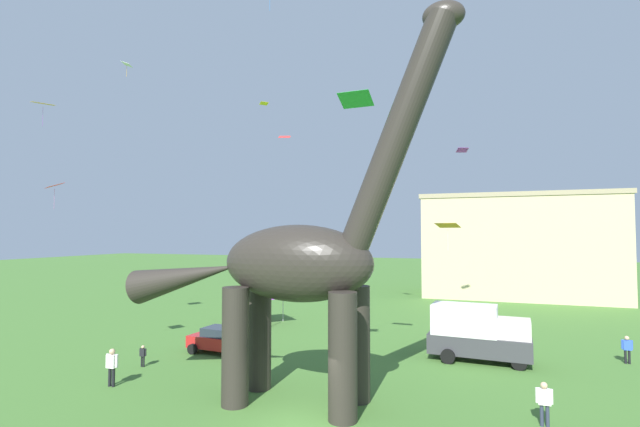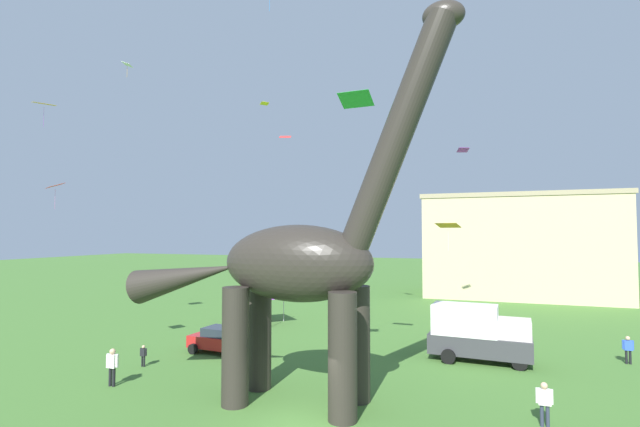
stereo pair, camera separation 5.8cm
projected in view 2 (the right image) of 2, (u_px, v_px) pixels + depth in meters
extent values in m
cylinder|color=#2D2823|center=(357.00, 343.00, 19.73)|extent=(1.16, 1.16, 5.02)
cylinder|color=#2D2823|center=(343.00, 356.00, 17.64)|extent=(1.16, 1.16, 5.02)
cylinder|color=#2D2823|center=(259.00, 335.00, 21.34)|extent=(1.16, 1.16, 5.02)
cylinder|color=#2D2823|center=(235.00, 346.00, 19.25)|extent=(1.16, 1.16, 5.02)
ellipsoid|color=#2D2823|center=(297.00, 263.00, 19.65)|extent=(6.87, 2.96, 3.38)
cylinder|color=#2D2823|center=(398.00, 133.00, 18.41)|extent=(4.94, 1.27, 9.79)
ellipsoid|color=#2D2823|center=(443.00, 15.00, 17.99)|extent=(1.69, 1.06, 1.16)
cone|color=#2D2823|center=(186.00, 277.00, 21.54)|extent=(6.04, 1.69, 2.86)
cube|color=red|center=(223.00, 342.00, 27.59)|extent=(4.33, 2.11, 0.72)
cube|color=#232B35|center=(223.00, 332.00, 27.62)|extent=(2.38, 1.74, 0.52)
cylinder|color=black|center=(252.00, 346.00, 27.90)|extent=(0.64, 0.27, 0.62)
cylinder|color=black|center=(238.00, 354.00, 26.22)|extent=(0.64, 0.27, 0.62)
cylinder|color=black|center=(209.00, 342.00, 28.94)|extent=(0.64, 0.27, 0.62)
cylinder|color=black|center=(193.00, 349.00, 27.26)|extent=(0.64, 0.27, 0.62)
cube|color=#38383D|center=(480.00, 345.00, 25.71)|extent=(5.74, 2.52, 1.10)
cube|color=silver|center=(514.00, 329.00, 25.14)|extent=(1.93, 2.06, 1.00)
cube|color=silver|center=(465.00, 319.00, 26.03)|extent=(3.73, 2.28, 1.70)
cylinder|color=black|center=(516.00, 353.00, 26.00)|extent=(0.82, 0.32, 0.80)
cylinder|color=black|center=(520.00, 363.00, 24.02)|extent=(0.82, 0.32, 0.80)
cylinder|color=black|center=(450.00, 348.00, 27.23)|extent=(0.82, 0.32, 0.80)
cylinder|color=black|center=(448.00, 357.00, 25.26)|extent=(0.82, 0.32, 0.80)
cylinder|color=black|center=(142.00, 361.00, 24.73)|extent=(0.10, 0.10, 0.58)
cylinder|color=black|center=(144.00, 361.00, 24.68)|extent=(0.10, 0.10, 0.58)
cube|color=black|center=(143.00, 352.00, 24.73)|extent=(0.31, 0.19, 0.41)
sphere|color=tan|center=(143.00, 347.00, 24.74)|extent=(0.18, 0.18, 0.18)
cylinder|color=black|center=(141.00, 352.00, 24.79)|extent=(0.08, 0.08, 0.39)
cylinder|color=black|center=(146.00, 352.00, 24.67)|extent=(0.08, 0.08, 0.39)
cylinder|color=#2D3347|center=(542.00, 415.00, 17.05)|extent=(0.14, 0.14, 0.82)
cylinder|color=#2D3347|center=(548.00, 416.00, 16.98)|extent=(0.14, 0.14, 0.82)
cube|color=silver|center=(544.00, 397.00, 17.05)|extent=(0.45, 0.27, 0.58)
sphere|color=tan|center=(544.00, 386.00, 17.07)|extent=(0.26, 0.26, 0.26)
cylinder|color=silver|center=(537.00, 395.00, 17.13)|extent=(0.11, 0.11, 0.55)
cylinder|color=silver|center=(552.00, 397.00, 16.96)|extent=(0.11, 0.11, 0.55)
cylinder|color=black|center=(110.00, 377.00, 21.56)|extent=(0.15, 0.15, 0.89)
cylinder|color=black|center=(114.00, 377.00, 21.49)|extent=(0.15, 0.15, 0.89)
cube|color=silver|center=(112.00, 361.00, 21.56)|extent=(0.48, 0.30, 0.63)
sphere|color=tan|center=(113.00, 351.00, 21.58)|extent=(0.28, 0.28, 0.28)
cylinder|color=silver|center=(108.00, 360.00, 21.66)|extent=(0.12, 0.12, 0.60)
cylinder|color=silver|center=(117.00, 361.00, 21.47)|extent=(0.12, 0.12, 0.60)
cylinder|color=black|center=(626.00, 357.00, 25.23)|extent=(0.13, 0.13, 0.77)
cylinder|color=black|center=(630.00, 357.00, 25.16)|extent=(0.13, 0.13, 0.77)
cube|color=blue|center=(628.00, 345.00, 25.23)|extent=(0.42, 0.26, 0.54)
sphere|color=tan|center=(628.00, 338.00, 25.24)|extent=(0.24, 0.24, 0.24)
cylinder|color=blue|center=(623.00, 344.00, 25.31)|extent=(0.10, 0.10, 0.52)
cylinder|color=blue|center=(633.00, 345.00, 25.15)|extent=(0.10, 0.10, 0.52)
cylinder|color=#B2B2B7|center=(284.00, 309.00, 37.54)|extent=(0.06, 0.06, 2.10)
cylinder|color=#B2B2B7|center=(270.00, 314.00, 34.99)|extent=(0.06, 0.06, 2.10)
cylinder|color=#B2B2B7|center=(255.00, 307.00, 38.44)|extent=(0.06, 0.06, 2.10)
cylinder|color=#B2B2B7|center=(239.00, 312.00, 35.90)|extent=(0.06, 0.06, 2.10)
pyramid|color=purple|center=(262.00, 292.00, 36.78)|extent=(3.15, 3.15, 0.90)
cube|color=white|center=(127.00, 64.00, 24.93)|extent=(0.64, 0.74, 0.16)
cylinder|color=orange|center=(127.00, 72.00, 24.91)|extent=(0.01, 0.01, 0.62)
cube|color=#287AE5|center=(384.00, 157.00, 40.09)|extent=(1.27, 1.16, 0.21)
cube|color=orange|center=(448.00, 225.00, 23.79)|extent=(1.36, 1.15, 0.24)
cylinder|color=white|center=(448.00, 240.00, 23.75)|extent=(0.01, 0.01, 1.17)
cube|color=green|center=(356.00, 99.00, 22.12)|extent=(1.66, 1.19, 0.51)
cube|color=orange|center=(44.00, 104.00, 30.67)|extent=(1.59, 1.71, 0.21)
cylinder|color=purple|center=(44.00, 117.00, 30.63)|extent=(0.01, 0.01, 1.38)
cylinder|color=#287AE5|center=(270.00, 0.00, 16.94)|extent=(0.01, 0.01, 0.83)
cube|color=red|center=(55.00, 186.00, 25.10)|extent=(1.41, 1.29, 0.31)
cylinder|color=pink|center=(55.00, 199.00, 25.07)|extent=(0.01, 0.01, 1.15)
cube|color=yellow|center=(265.00, 103.00, 36.46)|extent=(0.81, 0.82, 0.15)
cube|color=purple|center=(463.00, 150.00, 36.39)|extent=(1.06, 0.92, 0.30)
cube|color=red|center=(285.00, 137.00, 40.41)|extent=(1.23, 1.03, 0.34)
cube|color=#CCB78E|center=(518.00, 248.00, 52.22)|extent=(20.86, 9.87, 11.38)
cube|color=tan|center=(517.00, 197.00, 52.49)|extent=(21.28, 10.06, 0.50)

